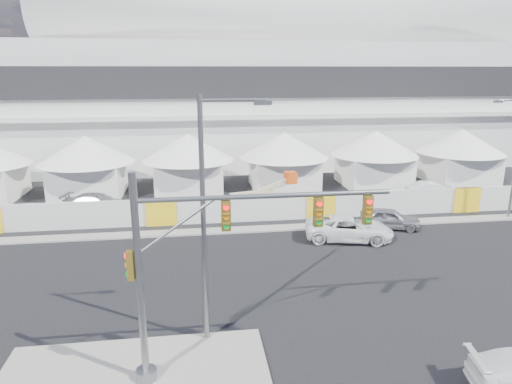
{
  "coord_description": "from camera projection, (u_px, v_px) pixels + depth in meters",
  "views": [
    {
      "loc": [
        -3.53,
        -17.94,
        11.07
      ],
      "look_at": [
        0.37,
        10.0,
        3.49
      ],
      "focal_mm": 32.0,
      "sensor_mm": 36.0,
      "label": 1
    }
  ],
  "objects": [
    {
      "name": "ground",
      "position": [
        279.0,
        324.0,
        20.51
      ],
      "size": [
        160.0,
        160.0,
        0.0
      ],
      "primitive_type": "plane",
      "color": "black",
      "rests_on": "ground"
    },
    {
      "name": "median_island",
      "position": [
        134.0,
        378.0,
        16.82
      ],
      "size": [
        10.0,
        5.0,
        0.15
      ],
      "primitive_type": "cube",
      "color": "gray",
      "rests_on": "ground"
    },
    {
      "name": "far_curb",
      "position": [
        503.0,
        217.0,
        35.12
      ],
      "size": [
        80.0,
        1.2,
        0.12
      ],
      "primitive_type": "cube",
      "color": "gray",
      "rests_on": "ground"
    },
    {
      "name": "stadium",
      "position": [
        286.0,
        83.0,
        58.91
      ],
      "size": [
        80.0,
        24.8,
        21.98
      ],
      "color": "silver",
      "rests_on": "ground"
    },
    {
      "name": "tent_row",
      "position": [
        237.0,
        157.0,
        42.71
      ],
      "size": [
        53.4,
        8.4,
        5.4
      ],
      "color": "white",
      "rests_on": "ground"
    },
    {
      "name": "hoarding_fence",
      "position": [
        321.0,
        206.0,
        34.92
      ],
      "size": [
        70.0,
        0.25,
        2.0
      ],
      "primitive_type": "cube",
      "color": "silver",
      "rests_on": "ground"
    },
    {
      "name": "sedan_silver",
      "position": [
        390.0,
        218.0,
        32.77
      ],
      "size": [
        3.11,
        4.62,
        1.46
      ],
      "primitive_type": "imported",
      "rotation": [
        0.0,
        0.0,
        1.22
      ],
      "color": "#A3A3A7",
      "rests_on": "ground"
    },
    {
      "name": "pickup_curb",
      "position": [
        349.0,
        228.0,
        30.51
      ],
      "size": [
        3.94,
        6.28,
        1.62
      ],
      "primitive_type": "imported",
      "rotation": [
        0.0,
        0.0,
        1.34
      ],
      "color": "white",
      "rests_on": "ground"
    },
    {
      "name": "lot_car_a",
      "position": [
        432.0,
        190.0,
        40.41
      ],
      "size": [
        1.81,
        4.6,
        1.49
      ],
      "primitive_type": "imported",
      "rotation": [
        0.0,
        0.0,
        1.62
      ],
      "color": "white",
      "rests_on": "ground"
    },
    {
      "name": "lot_car_c",
      "position": [
        98.0,
        204.0,
        36.12
      ],
      "size": [
        3.29,
        5.79,
        1.58
      ],
      "primitive_type": "imported",
      "rotation": [
        0.0,
        0.0,
        1.36
      ],
      "color": "silver",
      "rests_on": "ground"
    },
    {
      "name": "traffic_mast",
      "position": [
        194.0,
        269.0,
        15.8
      ],
      "size": [
        9.16,
        0.75,
        7.74
      ],
      "color": "gray",
      "rests_on": "median_island"
    },
    {
      "name": "streetlight_median",
      "position": [
        210.0,
        206.0,
        17.81
      ],
      "size": [
        2.78,
        0.28,
        10.06
      ],
      "color": "gray",
      "rests_on": "median_island"
    },
    {
      "name": "boom_lift",
      "position": [
        246.0,
        206.0,
        35.15
      ],
      "size": [
        6.62,
        2.12,
        3.28
      ],
      "rotation": [
        0.0,
        0.0,
        0.21
      ],
      "color": "#E45415",
      "rests_on": "ground"
    }
  ]
}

